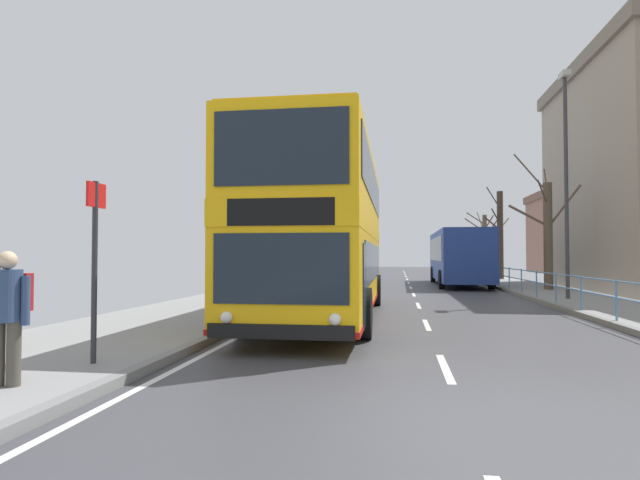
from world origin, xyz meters
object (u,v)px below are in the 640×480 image
object	(u,v)px
double_decker_bus_main	(325,233)
bare_tree_far_00	(548,233)
bare_tree_far_01	(485,241)
background_bus_far_lane	(458,256)
pedestrian_with_backpack	(8,308)
street_lamp_far_side	(566,168)
bus_stop_sign_near	(95,251)
background_building_01	(593,232)
bare_tree_far_02	(500,234)

from	to	relation	value
double_decker_bus_main	bare_tree_far_00	size ratio (longest dim) A/B	1.78
bare_tree_far_00	bare_tree_far_01	world-z (taller)	bare_tree_far_00
background_bus_far_lane	bare_tree_far_00	size ratio (longest dim) A/B	1.66
pedestrian_with_backpack	double_decker_bus_main	bearing A→B (deg)	71.84
street_lamp_far_side	bare_tree_far_00	size ratio (longest dim) A/B	1.29
bare_tree_far_00	pedestrian_with_backpack	bearing A→B (deg)	-120.90
bare_tree_far_01	pedestrian_with_backpack	bearing A→B (deg)	-107.30
street_lamp_far_side	bare_tree_far_01	distance (m)	23.52
bus_stop_sign_near	bare_tree_far_00	world-z (taller)	bare_tree_far_00
background_building_01	bare_tree_far_01	bearing A→B (deg)	-145.17
background_bus_far_lane	street_lamp_far_side	xyz separation A→B (m)	(2.61, -10.31, 3.20)
pedestrian_with_backpack	bare_tree_far_00	distance (m)	22.26
background_bus_far_lane	pedestrian_with_backpack	bearing A→B (deg)	-108.33
bus_stop_sign_near	street_lamp_far_side	distance (m)	16.64
pedestrian_with_backpack	background_building_01	distance (m)	50.44
double_decker_bus_main	background_building_01	bearing A→B (deg)	61.57
pedestrian_with_backpack	bare_tree_far_02	distance (m)	31.69
bus_stop_sign_near	background_building_01	xyz separation A→B (m)	(22.34, 43.68, 2.13)
bare_tree_far_02	bus_stop_sign_near	bearing A→B (deg)	-111.40
bus_stop_sign_near	bare_tree_far_01	world-z (taller)	bare_tree_far_01
pedestrian_with_backpack	bare_tree_far_01	xyz separation A→B (m)	(11.64, 37.37, 1.75)
double_decker_bus_main	background_building_01	size ratio (longest dim) A/B	0.97
background_bus_far_lane	background_building_01	world-z (taller)	background_building_01
bus_stop_sign_near	background_bus_far_lane	bearing A→B (deg)	71.30
bus_stop_sign_near	bare_tree_far_01	distance (m)	37.81
street_lamp_far_side	bare_tree_far_02	size ratio (longest dim) A/B	1.33
background_bus_far_lane	pedestrian_with_backpack	size ratio (longest dim) A/B	6.59
bare_tree_far_00	background_building_01	world-z (taller)	background_building_01
double_decker_bus_main	bare_tree_far_01	bearing A→B (deg)	72.94
bus_stop_sign_near	double_decker_bus_main	bearing A→B (deg)	70.66
background_bus_far_lane	street_lamp_far_side	bearing A→B (deg)	-75.80
bare_tree_far_00	bus_stop_sign_near	bearing A→B (deg)	-122.10
bus_stop_sign_near	bare_tree_far_01	size ratio (longest dim) A/B	0.51
pedestrian_with_backpack	street_lamp_far_side	bearing A→B (deg)	52.65
pedestrian_with_backpack	bare_tree_far_00	size ratio (longest dim) A/B	0.25
bus_stop_sign_near	street_lamp_far_side	world-z (taller)	street_lamp_far_side
street_lamp_far_side	bare_tree_far_01	world-z (taller)	street_lamp_far_side
background_bus_far_lane	bus_stop_sign_near	world-z (taller)	background_bus_far_lane
bus_stop_sign_near	bare_tree_far_02	bearing A→B (deg)	68.60
bare_tree_far_02	background_building_01	bearing A→B (deg)	53.91
bare_tree_far_02	background_building_01	distance (m)	19.17
background_bus_far_lane	bare_tree_far_00	bearing A→B (deg)	-57.24
street_lamp_far_side	bare_tree_far_01	bearing A→B (deg)	87.58
double_decker_bus_main	bus_stop_sign_near	bearing A→B (deg)	-109.34
street_lamp_far_side	bus_stop_sign_near	bearing A→B (deg)	-129.39
pedestrian_with_backpack	bus_stop_sign_near	size ratio (longest dim) A/B	0.61
background_building_01	background_bus_far_lane	bearing A→B (deg)	-125.10
bus_stop_sign_near	bare_tree_far_00	xyz separation A→B (m)	(11.12, 17.73, 0.97)
double_decker_bus_main	pedestrian_with_backpack	size ratio (longest dim) A/B	7.06
pedestrian_with_backpack	background_building_01	bearing A→B (deg)	63.32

